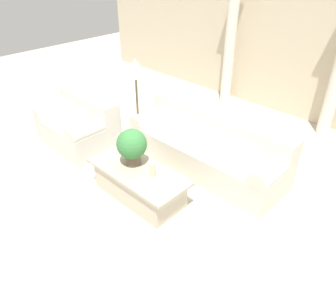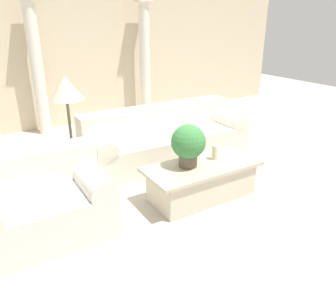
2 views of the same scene
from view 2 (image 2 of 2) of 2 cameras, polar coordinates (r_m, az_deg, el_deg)
ground_plane at (r=4.39m, az=1.57°, el=-6.35°), size 16.00×16.00×0.00m
wall_back at (r=6.99m, az=-14.29°, el=17.15°), size 10.00×0.06×3.20m
sofa_long at (r=4.99m, az=-0.54°, el=1.36°), size 2.48×0.89×0.81m
loveseat at (r=3.53m, az=-21.19°, el=-8.87°), size 1.28×0.89×0.81m
coffee_table at (r=4.00m, az=5.91°, el=-5.79°), size 1.41×0.64×0.43m
potted_plant at (r=3.75m, az=3.56°, el=0.64°), size 0.40×0.40×0.51m
pillar_candle at (r=4.04m, az=8.19°, el=-0.92°), size 0.08×0.08×0.18m
floor_lamp at (r=4.09m, az=-17.31°, el=8.86°), size 0.40×0.40×1.43m
column_left at (r=6.47m, az=-21.88°, el=12.82°), size 0.31×0.31×2.43m
column_right at (r=7.17m, az=-4.07°, el=14.94°), size 0.31×0.31×2.43m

